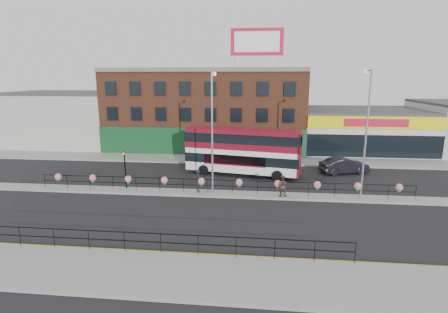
# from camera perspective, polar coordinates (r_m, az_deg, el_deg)

# --- Properties ---
(ground) EXTENTS (120.00, 120.00, 0.00)m
(ground) POSITION_cam_1_polar(r_m,az_deg,el_deg) (28.41, -0.64, -6.27)
(ground) COLOR black
(ground) RESTS_ON ground
(south_pavement) EXTENTS (60.00, 4.00, 0.15)m
(south_pavement) POSITION_cam_1_polar(r_m,az_deg,el_deg) (17.60, -5.40, -18.84)
(south_pavement) COLOR gray
(south_pavement) RESTS_ON ground
(north_pavement) EXTENTS (60.00, 4.00, 0.15)m
(north_pavement) POSITION_cam_1_polar(r_m,az_deg,el_deg) (39.87, 1.35, -0.54)
(north_pavement) COLOR gray
(north_pavement) RESTS_ON ground
(median) EXTENTS (60.00, 1.60, 0.15)m
(median) POSITION_cam_1_polar(r_m,az_deg,el_deg) (28.38, -0.64, -6.12)
(median) COLOR gray
(median) RESTS_ON ground
(yellow_line_inner) EXTENTS (60.00, 0.10, 0.01)m
(yellow_line_inner) POSITION_cam_1_polar(r_m,az_deg,el_deg) (19.59, -4.03, -15.52)
(yellow_line_inner) COLOR gold
(yellow_line_inner) RESTS_ON ground
(yellow_line_outer) EXTENTS (60.00, 0.10, 0.01)m
(yellow_line_outer) POSITION_cam_1_polar(r_m,az_deg,el_deg) (19.44, -4.13, -15.77)
(yellow_line_outer) COLOR gold
(yellow_line_outer) RESTS_ON ground
(brick_building) EXTENTS (25.00, 12.21, 10.30)m
(brick_building) POSITION_cam_1_polar(r_m,az_deg,el_deg) (47.34, -2.69, 7.78)
(brick_building) COLOR brown
(brick_building) RESTS_ON ground
(supermarket) EXTENTS (15.00, 12.25, 5.30)m
(supermarket) POSITION_cam_1_polar(r_m,az_deg,el_deg) (48.77, 21.31, 4.13)
(supermarket) COLOR silver
(supermarket) RESTS_ON ground
(warehouse_west) EXTENTS (15.50, 12.00, 7.30)m
(warehouse_west) POSITION_cam_1_polar(r_m,az_deg,el_deg) (54.39, -24.38, 5.75)
(warehouse_west) COLOR #ABAAA6
(warehouse_west) RESTS_ON ground
(billboard) EXTENTS (6.00, 0.29, 4.40)m
(billboard) POSITION_cam_1_polar(r_m,az_deg,el_deg) (41.83, 5.40, 18.12)
(billboard) COLOR red
(billboard) RESTS_ON brick_building
(median_railing) EXTENTS (30.04, 0.56, 1.23)m
(median_railing) POSITION_cam_1_polar(r_m,az_deg,el_deg) (28.08, -0.64, -4.25)
(median_railing) COLOR black
(median_railing) RESTS_ON median
(south_railing) EXTENTS (20.04, 0.05, 1.12)m
(south_railing) POSITION_cam_1_polar(r_m,az_deg,el_deg) (19.24, -10.33, -13.08)
(south_railing) COLOR black
(south_railing) RESTS_ON south_pavement
(double_decker_bus) EXTENTS (11.30, 4.62, 4.45)m
(double_decker_bus) POSITION_cam_1_polar(r_m,az_deg,el_deg) (33.60, 3.16, 1.56)
(double_decker_bus) COLOR white
(double_decker_bus) RESTS_ON ground
(car) EXTENTS (4.45, 5.74, 1.57)m
(car) POSITION_cam_1_polar(r_m,az_deg,el_deg) (36.37, 19.03, -1.41)
(car) COLOR black
(car) RESTS_ON ground
(pedestrian_a) EXTENTS (0.72, 0.51, 1.86)m
(pedestrian_a) POSITION_cam_1_polar(r_m,az_deg,el_deg) (28.49, -4.19, -3.97)
(pedestrian_a) COLOR black
(pedestrian_a) RESTS_ON median
(pedestrian_b) EXTENTS (0.83, 0.66, 1.69)m
(pedestrian_b) POSITION_cam_1_polar(r_m,az_deg,el_deg) (27.79, 9.43, -4.73)
(pedestrian_b) COLOR #463228
(pedestrian_b) RESTS_ON median
(lamp_column_west) EXTENTS (0.34, 1.68, 9.57)m
(lamp_column_west) POSITION_cam_1_polar(r_m,az_deg,el_deg) (27.42, -1.89, 5.54)
(lamp_column_west) COLOR gray
(lamp_column_west) RESTS_ON median
(lamp_column_east) EXTENTS (0.35, 1.71, 9.76)m
(lamp_column_east) POSITION_cam_1_polar(r_m,az_deg,el_deg) (28.23, 22.19, 5.05)
(lamp_column_east) COLOR gray
(lamp_column_east) RESTS_ON median
(traffic_light_median) EXTENTS (0.15, 0.28, 3.65)m
(traffic_light_median) POSITION_cam_1_polar(r_m,az_deg,el_deg) (30.04, -15.90, -0.80)
(traffic_light_median) COLOR black
(traffic_light_median) RESTS_ON median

